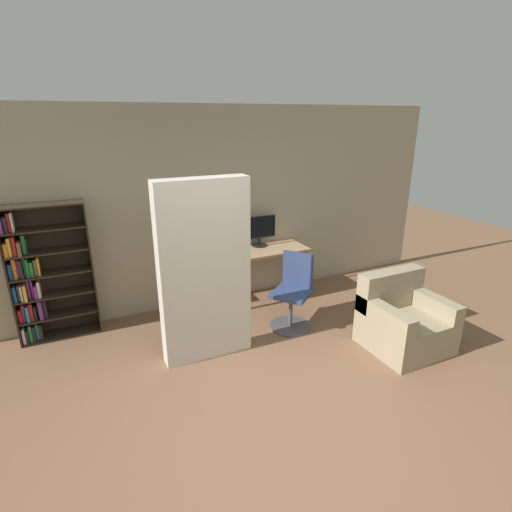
# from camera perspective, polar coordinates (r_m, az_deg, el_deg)

# --- Properties ---
(ground_plane) EXTENTS (16.00, 16.00, 0.00)m
(ground_plane) POSITION_cam_1_polar(r_m,az_deg,el_deg) (3.72, 4.38, -23.98)
(ground_plane) COLOR brown
(wall_back) EXTENTS (8.00, 0.06, 2.70)m
(wall_back) POSITION_cam_1_polar(r_m,az_deg,el_deg) (5.44, -10.10, 6.36)
(wall_back) COLOR tan
(wall_back) RESTS_ON ground
(desk) EXTENTS (1.10, 0.58, 0.76)m
(desk) POSITION_cam_1_polar(r_m,az_deg,el_deg) (5.73, 1.66, -0.06)
(desk) COLOR tan
(desk) RESTS_ON ground
(monitor) EXTENTS (0.51, 0.22, 0.44)m
(monitor) POSITION_cam_1_polar(r_m,az_deg,el_deg) (5.73, 0.47, 3.79)
(monitor) COLOR black
(monitor) RESTS_ON desk
(office_chair) EXTENTS (0.62, 0.62, 0.95)m
(office_chair) POSITION_cam_1_polar(r_m,az_deg,el_deg) (5.06, 5.26, -5.97)
(office_chair) COLOR #4C4C51
(office_chair) RESTS_ON ground
(bookshelf) EXTENTS (0.89, 0.30, 1.63)m
(bookshelf) POSITION_cam_1_polar(r_m,az_deg,el_deg) (5.29, -28.23, -2.52)
(bookshelf) COLOR #2D2319
(bookshelf) RESTS_ON ground
(mattress_near) EXTENTS (0.97, 0.22, 1.98)m
(mattress_near) POSITION_cam_1_polar(r_m,az_deg,el_deg) (4.24, -7.27, -2.33)
(mattress_near) COLOR beige
(mattress_near) RESTS_ON ground
(armchair) EXTENTS (0.85, 0.80, 0.85)m
(armchair) POSITION_cam_1_polar(r_m,az_deg,el_deg) (4.96, 20.22, -8.64)
(armchair) COLOR gray
(armchair) RESTS_ON ground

